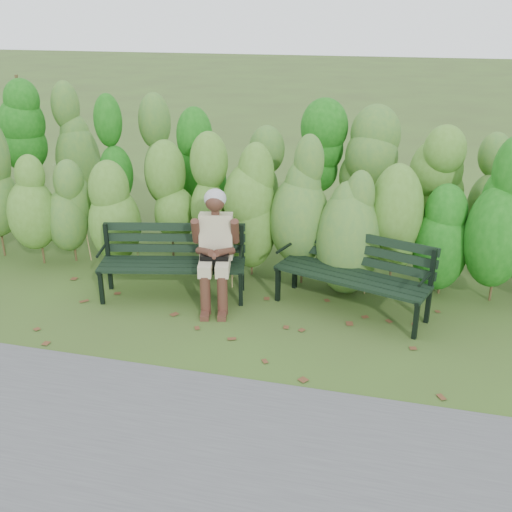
# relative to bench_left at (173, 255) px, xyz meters

# --- Properties ---
(ground) EXTENTS (80.00, 80.00, 0.00)m
(ground) POSITION_rel_bench_left_xyz_m (1.12, -0.66, -0.52)
(ground) COLOR #38451F
(footpath) EXTENTS (60.00, 2.50, 0.01)m
(footpath) POSITION_rel_bench_left_xyz_m (1.12, -2.86, -0.51)
(footpath) COLOR #474749
(footpath) RESTS_ON ground
(hedge_band) EXTENTS (11.04, 1.67, 2.42)m
(hedge_band) POSITION_rel_bench_left_xyz_m (1.12, 1.20, 0.74)
(hedge_band) COLOR #47381E
(hedge_band) RESTS_ON ground
(leaf_litter) EXTENTS (5.82, 2.11, 0.01)m
(leaf_litter) POSITION_rel_bench_left_xyz_m (0.72, -0.74, -0.51)
(leaf_litter) COLOR #58341D
(leaf_litter) RESTS_ON ground
(bench_left) EXTENTS (1.83, 0.94, 0.88)m
(bench_left) POSITION_rel_bench_left_xyz_m (0.00, 0.00, 0.00)
(bench_left) COLOR black
(bench_left) RESTS_ON ground
(bench_right) EXTENTS (1.88, 1.10, 0.89)m
(bench_right) POSITION_rel_bench_left_xyz_m (2.20, 0.15, 0.01)
(bench_right) COLOR black
(bench_right) RESTS_ON ground
(seated_woman) EXTENTS (0.60, 0.88, 1.38)m
(seated_woman) POSITION_rel_bench_left_xyz_m (0.56, -0.06, 0.25)
(seated_woman) COLOR tan
(seated_woman) RESTS_ON ground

